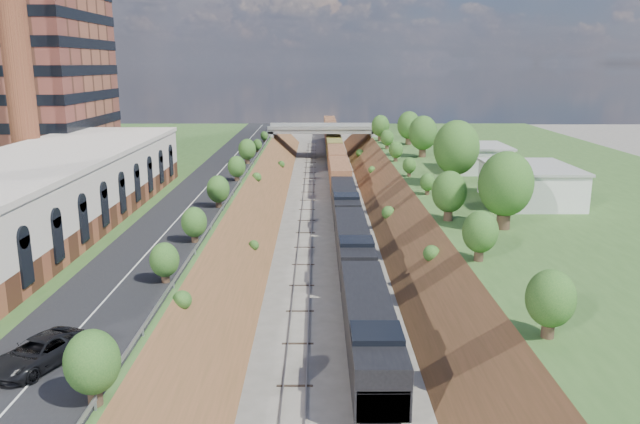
% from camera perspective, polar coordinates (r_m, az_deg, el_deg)
% --- Properties ---
extents(platform_left, '(44.00, 180.00, 5.00)m').
position_cam_1_polar(platform_left, '(86.81, -21.80, 0.34)').
color(platform_left, '#355724').
rests_on(platform_left, ground).
extents(platform_right, '(44.00, 180.00, 5.00)m').
position_cam_1_polar(platform_right, '(87.64, 22.66, 0.38)').
color(platform_right, '#355724').
rests_on(platform_right, ground).
extents(embankment_left, '(10.00, 180.00, 10.00)m').
position_cam_1_polar(embankment_left, '(81.93, -7.18, -1.32)').
color(embankment_left, brown).
rests_on(embankment_left, ground).
extents(embankment_right, '(10.00, 180.00, 10.00)m').
position_cam_1_polar(embankment_right, '(82.23, 8.22, -1.30)').
color(embankment_right, brown).
rests_on(embankment_right, ground).
extents(rail_left_track, '(1.58, 180.00, 0.18)m').
position_cam_1_polar(rail_left_track, '(81.32, -1.30, -1.26)').
color(rail_left_track, gray).
rests_on(rail_left_track, ground).
extents(rail_right_track, '(1.58, 180.00, 0.18)m').
position_cam_1_polar(rail_right_track, '(81.39, 2.36, -1.26)').
color(rail_right_track, gray).
rests_on(rail_right_track, ground).
extents(road, '(8.00, 180.00, 0.10)m').
position_cam_1_polar(road, '(81.48, -10.43, 2.12)').
color(road, black).
rests_on(road, platform_left).
extents(guardrail, '(0.10, 171.00, 0.70)m').
position_cam_1_polar(guardrail, '(80.57, -7.60, 2.46)').
color(guardrail, '#99999E').
rests_on(guardrail, platform_left).
extents(commercial_building, '(14.30, 62.30, 7.00)m').
position_cam_1_polar(commercial_building, '(63.90, -25.15, 1.14)').
color(commercial_building, brown).
rests_on(commercial_building, platform_left).
extents(smokestack, '(3.20, 3.20, 40.00)m').
position_cam_1_polar(smokestack, '(82.53, -26.23, 15.08)').
color(smokestack, brown).
rests_on(smokestack, platform_left).
extents(overpass, '(24.50, 8.30, 7.40)m').
position_cam_1_polar(overpass, '(141.55, 0.20, 7.01)').
color(overpass, gray).
rests_on(overpass, ground).
extents(white_building_near, '(9.00, 12.00, 4.00)m').
position_cam_1_polar(white_building_near, '(76.06, 18.64, 2.34)').
color(white_building_near, silver).
rests_on(white_building_near, platform_right).
extents(white_building_far, '(8.00, 10.00, 3.60)m').
position_cam_1_polar(white_building_far, '(96.74, 14.23, 4.75)').
color(white_building_far, silver).
rests_on(white_building_far, platform_right).
extents(tree_right_large, '(5.25, 5.25, 7.61)m').
position_cam_1_polar(tree_right_large, '(62.42, 16.62, 2.42)').
color(tree_right_large, '#473323').
rests_on(tree_right_large, platform_right).
extents(tree_left_crest, '(2.45, 2.45, 3.55)m').
position_cam_1_polar(tree_left_crest, '(42.37, -14.95, -5.84)').
color(tree_left_crest, '#473323').
rests_on(tree_left_crest, platform_left).
extents(freight_train, '(3.27, 166.10, 4.83)m').
position_cam_1_polar(freight_train, '(118.58, 1.55, 4.70)').
color(freight_train, black).
rests_on(freight_train, ground).
extents(suv, '(4.51, 6.11, 1.54)m').
position_cam_1_polar(suv, '(36.75, -24.28, -11.62)').
color(suv, black).
rests_on(suv, road).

